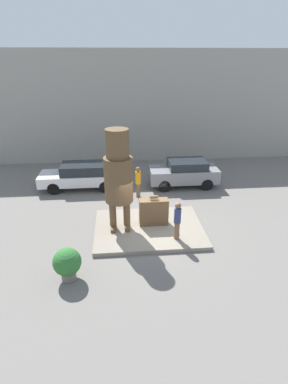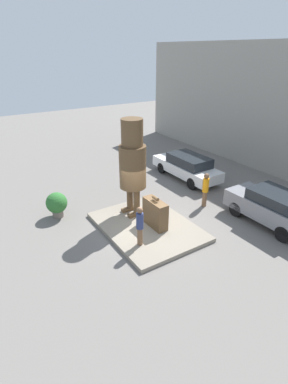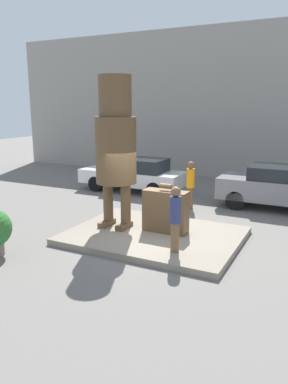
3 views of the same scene
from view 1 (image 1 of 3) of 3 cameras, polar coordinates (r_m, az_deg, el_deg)
ground_plane at (r=13.83m, az=0.92°, el=-7.28°), size 60.00×60.00×0.00m
pedestal at (r=13.78m, az=0.92°, el=-6.96°), size 4.88×3.69×0.18m
building_backdrop at (r=22.41m, az=-1.94°, el=15.75°), size 28.00×0.60×7.80m
statue_figure at (r=12.58m, az=-4.92°, el=3.56°), size 1.21×1.21×4.49m
giant_suitcase at (r=13.67m, az=1.84°, el=-3.77°), size 1.31×0.49×1.44m
tourist at (r=12.53m, az=6.38°, el=-5.18°), size 0.29×0.29×1.69m
parked_car_white at (r=18.23m, az=-11.85°, el=3.14°), size 4.75×1.73×1.52m
parked_car_grey at (r=18.30m, az=7.66°, el=3.74°), size 4.08×1.78×1.63m
planter_pot at (r=11.05m, az=-14.42°, el=-12.95°), size 1.00×1.00×1.24m
worker_hivis at (r=16.60m, az=-1.12°, el=2.17°), size 0.30×0.30×1.79m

